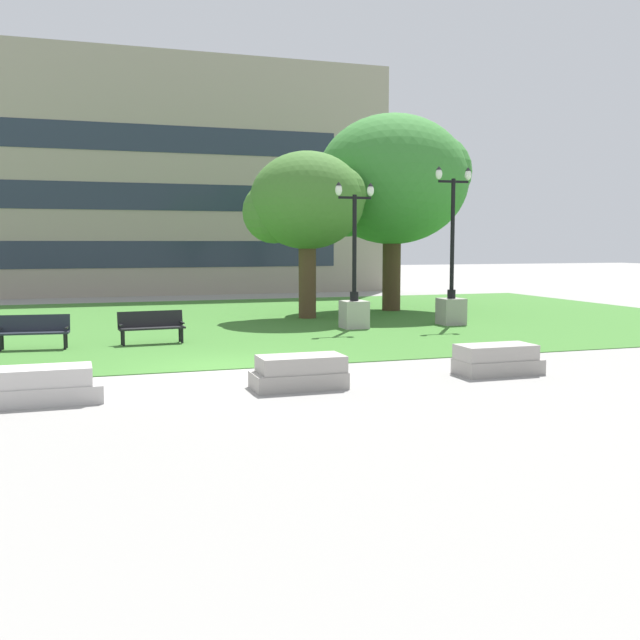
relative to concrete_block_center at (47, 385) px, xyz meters
name	(u,v)px	position (x,y,z in m)	size (l,w,h in m)	color
ground_plane	(225,370)	(3.65, 2.35, -0.31)	(140.00, 140.00, 0.00)	gray
grass_lawn	(169,324)	(3.65, 12.35, -0.30)	(40.00, 20.00, 0.02)	#3D752D
concrete_block_center	(47,385)	(0.00, 0.00, 0.00)	(1.83, 0.90, 0.64)	#BCB7B2
concrete_block_left	(300,373)	(4.63, -0.16, 0.00)	(1.80, 0.90, 0.64)	#9E9991
concrete_block_right	(497,360)	(9.13, 0.02, 0.00)	(1.80, 0.90, 0.64)	#9E9991
park_bench_near_left	(34,330)	(-0.51, 7.05, 0.23)	(1.85, 0.73, 0.90)	#1E232D
park_bench_near_right	(151,325)	(2.55, 7.19, 0.23)	(1.83, 0.66, 0.90)	black
lamp_post_center	(354,299)	(9.25, 8.92, 0.68)	(1.32, 0.80, 4.74)	#ADA89E
lamp_post_right	(451,293)	(12.79, 8.87, 0.79)	(1.32, 0.80, 5.34)	gray
tree_far_left	(390,182)	(12.97, 14.54, 4.99)	(6.50, 6.19, 7.99)	#42301E
tree_near_left	(306,203)	(8.75, 12.63, 3.97)	(4.42, 4.21, 6.13)	#4C3823
building_facade_distant	(152,175)	(4.70, 26.84, 6.07)	(26.64, 1.03, 12.78)	gray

